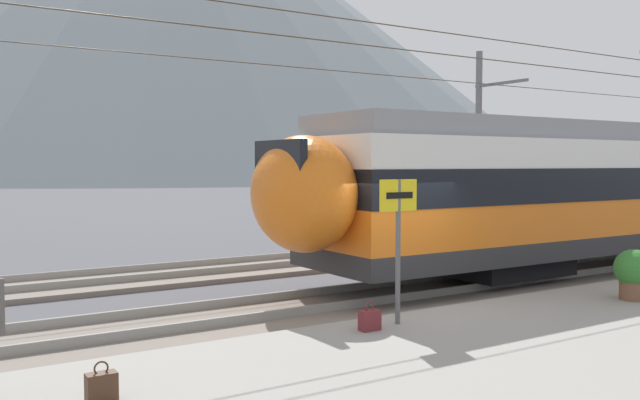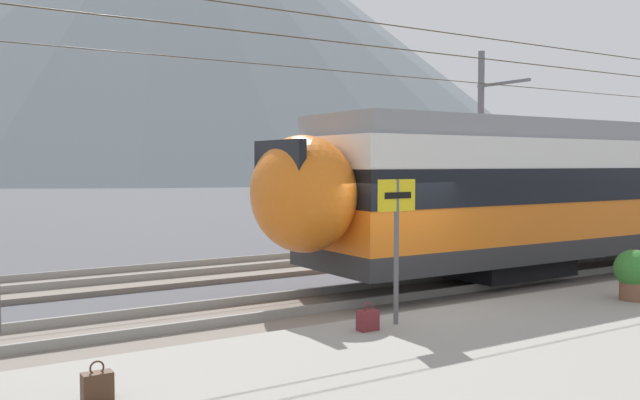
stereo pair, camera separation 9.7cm
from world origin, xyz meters
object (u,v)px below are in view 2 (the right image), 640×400
at_px(catenary_mast_far_side, 484,139).
at_px(handbag_beside_passenger, 97,386).
at_px(platform_sign, 397,218).
at_px(handbag_near_sign, 368,320).
at_px(potted_plant_platform_edge, 634,271).

height_order(catenary_mast_far_side, handbag_beside_passenger, catenary_mast_far_side).
xyz_separation_m(catenary_mast_far_side, platform_sign, (-12.02, -9.88, -1.77)).
xyz_separation_m(handbag_beside_passenger, handbag_near_sign, (4.27, 0.94, 0.00)).
bearing_deg(catenary_mast_far_side, platform_sign, -140.59).
height_order(handbag_beside_passenger, potted_plant_platform_edge, potted_plant_platform_edge).
relative_size(catenary_mast_far_side, platform_sign, 21.01).
distance_m(catenary_mast_far_side, potted_plant_platform_edge, 13.21).
bearing_deg(handbag_near_sign, catenary_mast_far_side, 38.27).
distance_m(catenary_mast_far_side, platform_sign, 15.66).
bearing_deg(handbag_beside_passenger, handbag_near_sign, 12.45).
xyz_separation_m(platform_sign, potted_plant_platform_edge, (4.92, -0.88, -1.14)).
xyz_separation_m(catenary_mast_far_side, potted_plant_platform_edge, (-7.10, -10.75, -2.91)).
bearing_deg(handbag_beside_passenger, potted_plant_platform_edge, 0.99).
relative_size(platform_sign, handbag_beside_passenger, 5.23).
relative_size(handbag_beside_passenger, potted_plant_platform_edge, 0.46).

